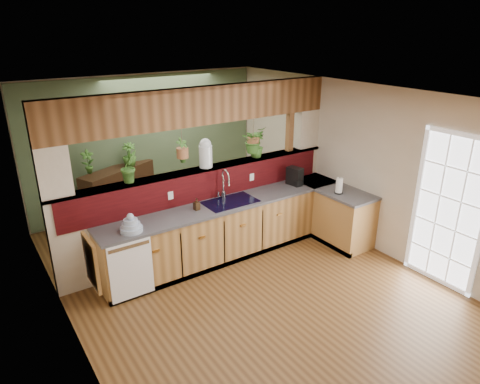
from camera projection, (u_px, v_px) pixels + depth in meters
ground at (254, 288)px, 5.95m from camera, size 4.60×7.00×0.01m
ceiling at (256, 99)px, 5.00m from camera, size 4.60×7.00×0.01m
wall_back at (148, 143)px, 8.18m from camera, size 4.60×0.02×2.60m
wall_left at (69, 251)px, 4.28m from camera, size 0.02×7.00×2.60m
wall_right at (374, 170)px, 6.68m from camera, size 0.02×7.00×2.60m
pass_through_partition at (205, 180)px, 6.57m from camera, size 4.60×0.21×2.60m
pass_through_ledge at (203, 169)px, 6.49m from camera, size 4.60×0.21×0.04m
header_beam at (201, 106)px, 6.15m from camera, size 4.60×0.15×0.55m
sage_backwall at (148, 143)px, 8.16m from camera, size 4.55×0.02×2.55m
countertop at (265, 222)px, 6.89m from camera, size 4.14×1.52×0.90m
dishwasher at (131, 270)px, 5.53m from camera, size 0.58×0.03×0.82m
navy_sink at (230, 206)px, 6.53m from camera, size 0.82×0.50×0.18m
french_door at (448, 213)px, 5.75m from camera, size 0.06×1.02×2.16m
framed_print at (92, 263)px, 3.59m from camera, size 0.04×0.35×0.45m
faucet at (224, 183)px, 6.53m from camera, size 0.21×0.21×0.48m
dish_stack at (131, 226)px, 5.54m from camera, size 0.29×0.29×0.26m
soap_dispenser at (197, 204)px, 6.20m from camera, size 0.09×0.09×0.18m
coffee_maker at (295, 177)px, 7.15m from camera, size 0.16×0.27×0.30m
paper_towel at (339, 186)px, 6.79m from camera, size 0.13×0.13×0.27m
glass_jar at (206, 153)px, 6.43m from camera, size 0.20×0.20×0.45m
ledge_plant_left at (129, 166)px, 5.81m from camera, size 0.29×0.25×0.45m
ledge_plant_right at (256, 145)px, 6.94m from camera, size 0.28×0.28×0.40m
hanging_plant_a at (182, 143)px, 6.16m from camera, size 0.22×0.18×0.48m
hanging_plant_b at (253, 129)px, 6.80m from camera, size 0.44×0.40×0.54m
shelving_console at (120, 194)px, 7.90m from camera, size 1.51×0.98×0.99m
shelf_plant_a at (88, 162)px, 7.39m from camera, size 0.24×0.18×0.42m
shelf_plant_b at (129, 155)px, 7.77m from camera, size 0.31×0.31×0.43m
floor_plant at (198, 197)px, 8.06m from camera, size 0.87×0.81×0.77m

